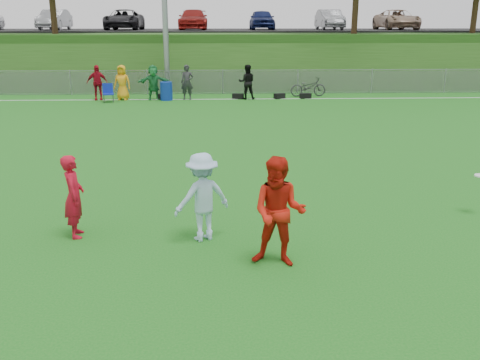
{
  "coord_description": "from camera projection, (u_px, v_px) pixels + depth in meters",
  "views": [
    {
      "loc": [
        -0.25,
        -8.69,
        3.78
      ],
      "look_at": [
        0.12,
        0.5,
        1.03
      ],
      "focal_mm": 40.0,
      "sensor_mm": 36.0,
      "label": 1
    }
  ],
  "objects": [
    {
      "name": "car_row",
      "position": [
        205.0,
        20.0,
        38.89
      ],
      "size": [
        32.04,
        5.18,
        1.44
      ],
      "color": "white",
      "rests_on": "parking_lot"
    },
    {
      "name": "sideline_far",
      "position": [
        223.0,
        99.0,
        26.64
      ],
      "size": [
        60.0,
        0.1,
        0.01
      ],
      "primitive_type": "cube",
      "color": "white",
      "rests_on": "ground"
    },
    {
      "name": "spectator_row",
      "position": [
        162.0,
        82.0,
        26.28
      ],
      "size": [
        8.3,
        0.95,
        1.69
      ],
      "color": "#AA0B1D",
      "rests_on": "ground"
    },
    {
      "name": "berm",
      "position": [
        221.0,
        53.0,
        38.65
      ],
      "size": [
        120.0,
        18.0,
        3.0
      ],
      "primitive_type": "cube",
      "color": "#214B15",
      "rests_on": "ground"
    },
    {
      "name": "player_red_center",
      "position": [
        279.0,
        212.0,
        8.39
      ],
      "size": [
        1.01,
        0.88,
        1.78
      ],
      "primitive_type": "imported",
      "rotation": [
        0.0,
        0.0,
        -0.27
      ],
      "color": "red",
      "rests_on": "ground"
    },
    {
      "name": "player_blue",
      "position": [
        202.0,
        197.0,
        9.4
      ],
      "size": [
        1.18,
        0.98,
        1.59
      ],
      "primitive_type": "imported",
      "rotation": [
        0.0,
        0.0,
        3.59
      ],
      "color": "#A7C9E7",
      "rests_on": "ground"
    },
    {
      "name": "gear_bags",
      "position": [
        247.0,
        96.0,
        26.74
      ],
      "size": [
        7.68,
        0.52,
        0.26
      ],
      "color": "black",
      "rests_on": "ground"
    },
    {
      "name": "parking_lot",
      "position": [
        221.0,
        30.0,
        40.12
      ],
      "size": [
        120.0,
        12.0,
        0.1
      ],
      "primitive_type": "cube",
      "color": "black",
      "rests_on": "berm"
    },
    {
      "name": "player_red_left",
      "position": [
        74.0,
        196.0,
        9.56
      ],
      "size": [
        0.46,
        0.61,
        1.52
      ],
      "primitive_type": "imported",
      "rotation": [
        0.0,
        0.0,
        1.76
      ],
      "color": "red",
      "rests_on": "ground"
    },
    {
      "name": "camp_chair",
      "position": [
        108.0,
        97.0,
        25.6
      ],
      "size": [
        0.59,
        0.6,
        0.88
      ],
      "rotation": [
        0.0,
        0.0,
        0.24
      ],
      "color": "#0F23A7",
      "rests_on": "ground"
    },
    {
      "name": "recycling_bin",
      "position": [
        166.0,
        91.0,
        26.2
      ],
      "size": [
        0.61,
        0.61,
        0.89
      ],
      "primitive_type": "cylinder",
      "rotation": [
        0.0,
        0.0,
        0.02
      ],
      "color": "navy",
      "rests_on": "ground"
    },
    {
      "name": "ground",
      "position": [
        234.0,
        244.0,
        9.41
      ],
      "size": [
        120.0,
        120.0,
        0.0
      ],
      "primitive_type": "plane",
      "color": "#146217",
      "rests_on": "ground"
    },
    {
      "name": "bicycle",
      "position": [
        308.0,
        87.0,
        27.51
      ],
      "size": [
        1.91,
        0.86,
        0.97
      ],
      "primitive_type": "imported",
      "rotation": [
        0.0,
        0.0,
        1.69
      ],
      "color": "#2B2B2E",
      "rests_on": "ground"
    },
    {
      "name": "fence",
      "position": [
        223.0,
        82.0,
        28.37
      ],
      "size": [
        58.0,
        0.06,
        1.3
      ],
      "color": "gray",
      "rests_on": "ground"
    }
  ]
}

